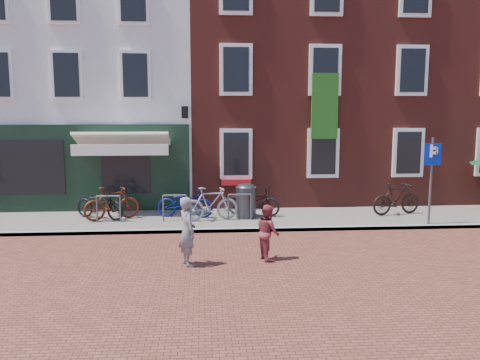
{
  "coord_description": "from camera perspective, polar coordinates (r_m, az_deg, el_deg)",
  "views": [
    {
      "loc": [
        -0.61,
        -14.31,
        3.6
      ],
      "look_at": [
        0.5,
        1.06,
        1.37
      ],
      "focal_mm": 38.32,
      "sensor_mm": 36.0,
      "label": 1
    }
  ],
  "objects": [
    {
      "name": "parking_sign",
      "position": [
        16.13,
        20.55,
        1.3
      ],
      "size": [
        0.5,
        0.08,
        2.59
      ],
      "color": "#4C4C4F",
      "rests_on": "sidewalk"
    },
    {
      "name": "woman",
      "position": [
        11.7,
        -5.88,
        -5.7
      ],
      "size": [
        0.56,
        0.68,
        1.58
      ],
      "primitive_type": "imported",
      "rotation": [
        0.0,
        0.0,
        1.94
      ],
      "color": "slate",
      "rests_on": "ground"
    },
    {
      "name": "building_stucco",
      "position": [
        21.78,
        -16.02,
        10.28
      ],
      "size": [
        8.0,
        8.0,
        9.0
      ],
      "primitive_type": "cube",
      "color": "silver",
      "rests_on": "ground"
    },
    {
      "name": "bicycle_5",
      "position": [
        17.37,
        17.03,
        -2.01
      ],
      "size": [
        1.8,
        0.89,
        1.04
      ],
      "primitive_type": "imported",
      "rotation": [
        0.0,
        0.0,
        1.81
      ],
      "color": "black",
      "rests_on": "sidewalk"
    },
    {
      "name": "litter_bin",
      "position": [
        16.19,
        0.68,
        -2.1
      ],
      "size": [
        0.63,
        0.63,
        1.16
      ],
      "color": "#38393B",
      "rests_on": "sidewalk"
    },
    {
      "name": "sidewalk",
      "position": [
        16.28,
        1.65,
        -4.37
      ],
      "size": [
        24.0,
        3.0,
        0.1
      ],
      "primitive_type": "cube",
      "color": "slate",
      "rests_on": "ground"
    },
    {
      "name": "bicycle_1",
      "position": [
        16.34,
        -14.09,
        -2.53
      ],
      "size": [
        1.79,
        1.12,
        1.04
      ],
      "primitive_type": "imported",
      "rotation": [
        0.0,
        0.0,
        1.97
      ],
      "color": "#4F1B0D",
      "rests_on": "sidewalk"
    },
    {
      "name": "ground",
      "position": [
        14.77,
        -1.64,
        -5.89
      ],
      "size": [
        80.0,
        80.0,
        0.0
      ],
      "primitive_type": "plane",
      "color": "brown"
    },
    {
      "name": "bicycle_4",
      "position": [
        16.53,
        1.44,
        -2.34
      ],
      "size": [
        1.89,
        1.29,
        0.94
      ],
      "primitive_type": "imported",
      "rotation": [
        0.0,
        0.0,
        1.16
      ],
      "color": "black",
      "rests_on": "sidewalk"
    },
    {
      "name": "building_brick_mid",
      "position": [
        21.52,
        2.91,
        11.94
      ],
      "size": [
        6.0,
        8.0,
        10.0
      ],
      "primitive_type": "cube",
      "color": "maroon",
      "rests_on": "ground"
    },
    {
      "name": "bicycle_2",
      "position": [
        16.32,
        -6.14,
        -2.53
      ],
      "size": [
        1.88,
        0.97,
        0.94
      ],
      "primitive_type": "imported",
      "rotation": [
        0.0,
        0.0,
        1.37
      ],
      "color": "#090F5A",
      "rests_on": "sidewalk"
    },
    {
      "name": "building_brick_right",
      "position": [
        23.03,
        18.2,
        11.31
      ],
      "size": [
        6.0,
        8.0,
        10.0
      ],
      "primitive_type": "cube",
      "color": "maroon",
      "rests_on": "ground"
    },
    {
      "name": "bicycle_3",
      "position": [
        15.79,
        -3.3,
        -2.66
      ],
      "size": [
        1.8,
        0.82,
        1.04
      ],
      "primitive_type": "imported",
      "rotation": [
        0.0,
        0.0,
        1.77
      ],
      "color": "gray",
      "rests_on": "sidewalk"
    },
    {
      "name": "bicycle_0",
      "position": [
        16.58,
        -15.33,
        -2.6
      ],
      "size": [
        1.87,
        1.4,
        0.94
      ],
      "primitive_type": "imported",
      "rotation": [
        0.0,
        0.0,
        1.08
      ],
      "color": "black",
      "rests_on": "sidewalk"
    },
    {
      "name": "boy",
      "position": [
        12.15,
        3.12,
        -5.81
      ],
      "size": [
        0.65,
        0.75,
        1.31
      ],
      "primitive_type": "imported",
      "rotation": [
        0.0,
        0.0,
        1.85
      ],
      "color": "maroon",
      "rests_on": "ground"
    }
  ]
}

